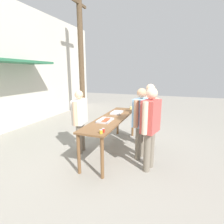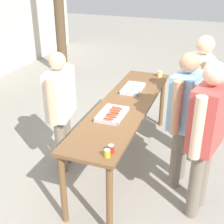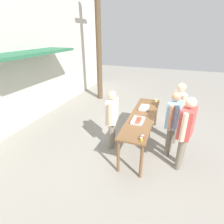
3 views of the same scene
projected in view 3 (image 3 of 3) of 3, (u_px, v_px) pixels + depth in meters
ground_plane at (140, 144)px, 5.09m from camera, size 24.00×24.00×0.00m
building_facade_back at (18, 57)px, 5.39m from camera, size 12.00×1.11×4.50m
serving_table at (142, 119)px, 4.76m from camera, size 2.67×0.65×0.91m
food_tray_sausages at (138, 121)px, 4.41m from camera, size 0.46×0.30×0.04m
food_tray_buns at (144, 108)px, 5.15m from camera, size 0.47×0.27×0.05m
condiment_jar_mustard at (141, 139)px, 3.60m from camera, size 0.06×0.06×0.08m
condiment_jar_ketchup at (143, 137)px, 3.67m from camera, size 0.06×0.06×0.08m
beer_cup at (156, 100)px, 5.65m from camera, size 0.08×0.08×0.09m
person_server_behind_table at (112, 116)px, 4.62m from camera, size 0.68×0.33×1.62m
person_customer_holding_hotdog at (186, 129)px, 3.81m from camera, size 0.68×0.37×1.77m
person_customer_with_cup at (178, 108)px, 4.79m from camera, size 0.59×0.34×1.77m
person_customer_waiting_in_line at (173, 119)px, 4.29m from camera, size 0.66×0.34×1.71m
utility_pole at (98, 35)px, 7.41m from camera, size 1.10×0.24×5.58m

